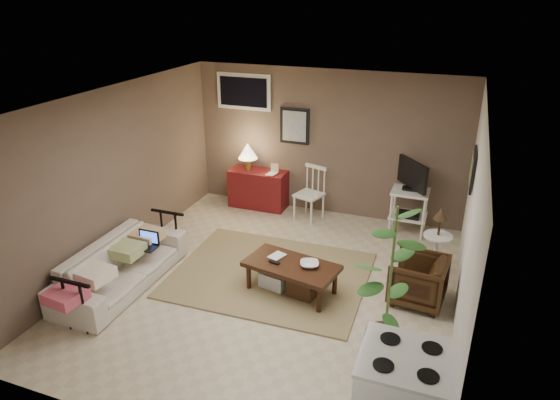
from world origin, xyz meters
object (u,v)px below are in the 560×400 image
at_px(armchair, 418,278).
at_px(spindle_chair, 310,195).
at_px(potted_plant, 390,283).
at_px(red_console, 257,185).
at_px(tv_stand, 410,196).
at_px(sofa, 120,259).
at_px(coffee_table, 291,275).
at_px(side_table, 438,234).

bearing_deg(armchair, spindle_chair, -127.81).
height_order(spindle_chair, potted_plant, potted_plant).
bearing_deg(red_console, potted_plant, -49.55).
relative_size(red_console, tv_stand, 0.97).
relative_size(sofa, armchair, 3.02).
xyz_separation_m(coffee_table, spindle_chair, (-0.44, 2.19, 0.17)).
bearing_deg(armchair, red_console, -118.54).
distance_m(red_console, armchair, 3.54).
bearing_deg(tv_stand, spindle_chair, -179.18).
height_order(red_console, spindle_chair, red_console).
bearing_deg(sofa, side_table, -65.85).
bearing_deg(red_console, spindle_chair, -8.56).
bearing_deg(tv_stand, red_console, 177.20).
distance_m(red_console, potted_plant, 4.26).
xyz_separation_m(red_console, armchair, (2.94, -1.98, -0.07)).
relative_size(coffee_table, armchair, 1.90).
xyz_separation_m(armchair, potted_plant, (-0.20, -1.24, 0.62)).
height_order(coffee_table, sofa, sofa).
bearing_deg(tv_stand, coffee_table, -117.51).
xyz_separation_m(tv_stand, armchair, (0.35, -1.85, -0.30)).
bearing_deg(spindle_chair, potted_plant, -60.29).
xyz_separation_m(red_console, side_table, (3.09, -1.27, 0.21)).
bearing_deg(tv_stand, side_table, -66.28).
xyz_separation_m(coffee_table, armchair, (1.50, 0.36, 0.08)).
bearing_deg(red_console, tv_stand, -2.80).
relative_size(coffee_table, side_table, 1.26).
bearing_deg(side_table, red_console, 157.64).
relative_size(red_console, side_table, 1.16).
height_order(sofa, spindle_chair, spindle_chair).
height_order(coffee_table, side_table, side_table).
bearing_deg(coffee_table, spindle_chair, 101.42).
bearing_deg(sofa, tv_stand, -48.93).
bearing_deg(spindle_chair, coffee_table, -78.58).
height_order(coffee_table, potted_plant, potted_plant).
relative_size(side_table, potted_plant, 0.55).
bearing_deg(red_console, side_table, -22.36).
xyz_separation_m(coffee_table, side_table, (1.65, 1.07, 0.37)).
bearing_deg(armchair, sofa, -69.51).
relative_size(coffee_table, sofa, 0.63).
xyz_separation_m(side_table, armchair, (-0.15, -0.71, -0.28)).
relative_size(coffee_table, spindle_chair, 1.39).
height_order(red_console, side_table, red_console).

